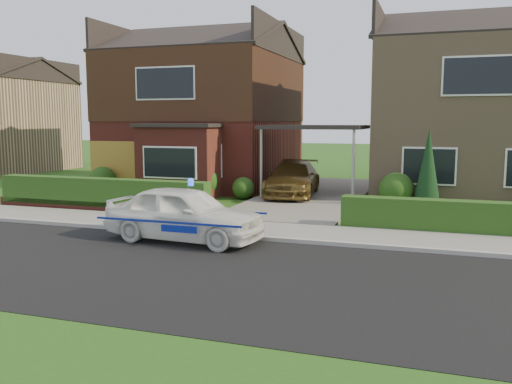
% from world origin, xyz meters
% --- Properties ---
extents(ground, '(120.00, 120.00, 0.00)m').
position_xyz_m(ground, '(0.00, 0.00, 0.00)').
color(ground, '#254713').
rests_on(ground, ground).
extents(road, '(60.00, 6.00, 0.02)m').
position_xyz_m(road, '(0.00, 0.00, 0.00)').
color(road, black).
rests_on(road, ground).
extents(kerb, '(60.00, 0.16, 0.12)m').
position_xyz_m(kerb, '(0.00, 3.05, 0.06)').
color(kerb, '#9E9993').
rests_on(kerb, ground).
extents(sidewalk, '(60.00, 2.00, 0.10)m').
position_xyz_m(sidewalk, '(0.00, 4.10, 0.05)').
color(sidewalk, slate).
rests_on(sidewalk, ground).
extents(driveway, '(3.80, 12.00, 0.12)m').
position_xyz_m(driveway, '(0.00, 11.00, 0.06)').
color(driveway, '#666059').
rests_on(driveway, ground).
extents(house_left, '(7.50, 9.53, 7.25)m').
position_xyz_m(house_left, '(-5.78, 13.90, 3.81)').
color(house_left, maroon).
rests_on(house_left, ground).
extents(house_right, '(7.50, 8.06, 7.25)m').
position_xyz_m(house_right, '(5.80, 13.99, 3.66)').
color(house_right, '#95795B').
rests_on(house_right, ground).
extents(carport_link, '(3.80, 3.00, 2.77)m').
position_xyz_m(carport_link, '(0.00, 10.95, 2.66)').
color(carport_link, black).
rests_on(carport_link, ground).
extents(garage_door, '(2.20, 0.10, 2.10)m').
position_xyz_m(garage_door, '(-8.25, 9.96, 1.05)').
color(garage_door, olive).
rests_on(garage_door, ground).
extents(dwarf_wall, '(7.70, 0.25, 0.36)m').
position_xyz_m(dwarf_wall, '(-5.80, 5.30, 0.18)').
color(dwarf_wall, maroon).
rests_on(dwarf_wall, ground).
extents(hedge_left, '(7.50, 0.55, 0.90)m').
position_xyz_m(hedge_left, '(-5.80, 5.45, 0.00)').
color(hedge_left, '#163510').
rests_on(hedge_left, ground).
extents(hedge_right, '(7.50, 0.55, 0.80)m').
position_xyz_m(hedge_right, '(5.80, 5.35, 0.00)').
color(hedge_right, '#163510').
rests_on(hedge_right, ground).
extents(shrub_left_far, '(1.08, 1.08, 1.08)m').
position_xyz_m(shrub_left_far, '(-8.50, 9.50, 0.54)').
color(shrub_left_far, '#163510').
rests_on(shrub_left_far, ground).
extents(shrub_left_mid, '(1.32, 1.32, 1.32)m').
position_xyz_m(shrub_left_mid, '(-4.00, 9.30, 0.66)').
color(shrub_left_mid, '#163510').
rests_on(shrub_left_mid, ground).
extents(shrub_left_near, '(0.84, 0.84, 0.84)m').
position_xyz_m(shrub_left_near, '(-2.40, 9.60, 0.42)').
color(shrub_left_near, '#163510').
rests_on(shrub_left_near, ground).
extents(shrub_right_near, '(1.20, 1.20, 1.20)m').
position_xyz_m(shrub_right_near, '(3.20, 9.40, 0.60)').
color(shrub_right_near, '#163510').
rests_on(shrub_right_near, ground).
extents(conifer_a, '(0.90, 0.90, 2.60)m').
position_xyz_m(conifer_a, '(4.20, 9.20, 1.30)').
color(conifer_a, black).
rests_on(conifer_a, ground).
extents(police_car, '(3.67, 4.11, 1.52)m').
position_xyz_m(police_car, '(-1.33, 2.40, 0.68)').
color(police_car, silver).
rests_on(police_car, ground).
extents(driveway_car, '(2.23, 4.51, 1.26)m').
position_xyz_m(driveway_car, '(-0.72, 10.50, 0.75)').
color(driveway_car, brown).
rests_on(driveway_car, driveway).
extents(potted_plant_a, '(0.49, 0.40, 0.79)m').
position_xyz_m(potted_plant_a, '(-6.74, 6.96, 0.39)').
color(potted_plant_a, gray).
rests_on(potted_plant_a, ground).
extents(potted_plant_b, '(0.53, 0.53, 0.76)m').
position_xyz_m(potted_plant_b, '(-3.83, 9.00, 0.38)').
color(potted_plant_b, gray).
rests_on(potted_plant_b, ground).
extents(potted_plant_c, '(0.48, 0.48, 0.70)m').
position_xyz_m(potted_plant_c, '(-6.20, 6.00, 0.35)').
color(potted_plant_c, gray).
rests_on(potted_plant_c, ground).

